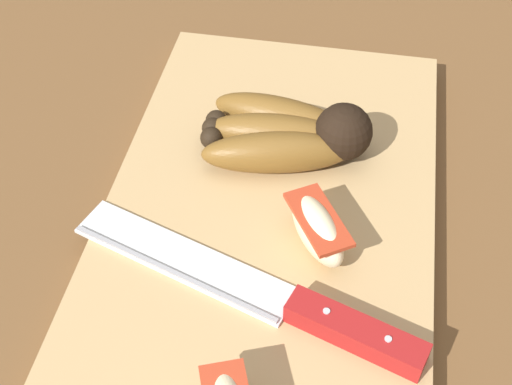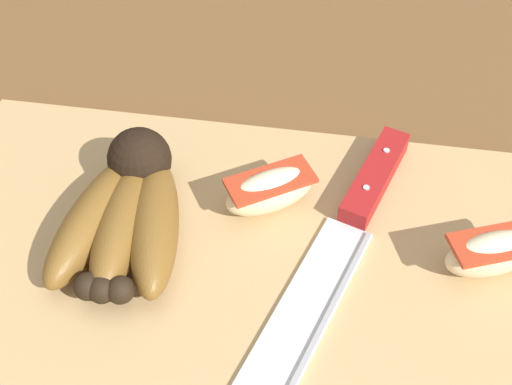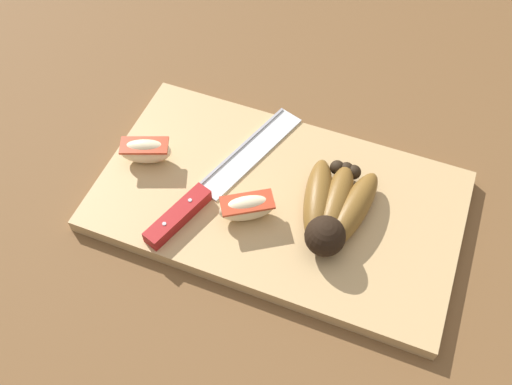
# 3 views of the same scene
# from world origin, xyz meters

# --- Properties ---
(ground_plane) EXTENTS (6.00, 6.00, 0.00)m
(ground_plane) POSITION_xyz_m (0.00, 0.00, 0.00)
(ground_plane) COLOR brown
(cutting_board) EXTENTS (0.46, 0.26, 0.02)m
(cutting_board) POSITION_xyz_m (0.01, 0.01, 0.01)
(cutting_board) COLOR tan
(cutting_board) RESTS_ON ground_plane
(banana_bunch) EXTENTS (0.10, 0.15, 0.05)m
(banana_bunch) POSITION_xyz_m (0.09, 0.00, 0.04)
(banana_bunch) COLOR black
(banana_bunch) RESTS_ON cutting_board
(chefs_knife) EXTENTS (0.12, 0.27, 0.02)m
(chefs_knife) POSITION_xyz_m (-0.08, -0.02, 0.03)
(chefs_knife) COLOR silver
(chefs_knife) RESTS_ON cutting_board
(apple_wedge_near) EXTENTS (0.07, 0.06, 0.04)m
(apple_wedge_near) POSITION_xyz_m (-0.01, -0.03, 0.04)
(apple_wedge_near) COLOR beige
(apple_wedge_near) RESTS_ON cutting_board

